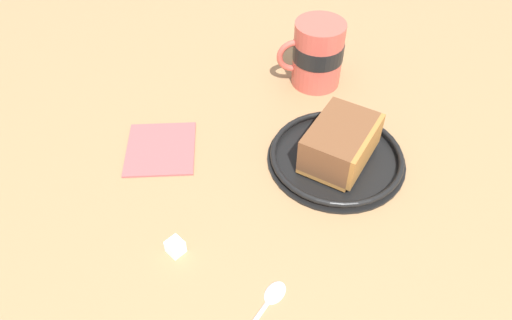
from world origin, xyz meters
TOP-DOWN VIEW (x-y plane):
  - ground_plane at (0.00, 0.00)cm, footprint 152.43×152.43cm
  - small_plate at (-5.13, -1.26)cm, footprint 18.40×18.40cm
  - cake_slice at (-5.36, -1.13)cm, footprint 11.62×12.74cm
  - tea_mug at (-3.48, -18.95)cm, footprint 10.40×7.76cm
  - teaspoon at (4.23, 19.90)cm, footprint 7.19×10.02cm
  - folded_napkin at (18.68, -3.07)cm, footprint 9.91×10.80cm
  - sugar_cube at (14.46, 13.45)cm, footprint 2.50×2.50cm

SIDE VIEW (x-z plane):
  - ground_plane at x=0.00cm, z-range -2.13..0.00cm
  - folded_napkin at x=18.68cm, z-range 0.00..0.60cm
  - teaspoon at x=4.23cm, z-range -0.04..0.76cm
  - small_plate at x=-5.13cm, z-range -0.01..1.41cm
  - sugar_cube at x=14.46cm, z-range 0.00..1.77cm
  - cake_slice at x=-5.36cm, z-range 0.67..5.99cm
  - tea_mug at x=-3.48cm, z-range 0.18..10.44cm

